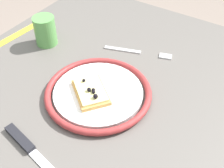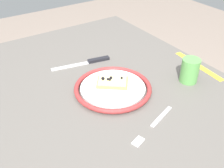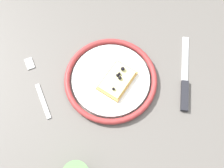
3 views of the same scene
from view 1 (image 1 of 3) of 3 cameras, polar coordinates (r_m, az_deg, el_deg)
name	(u,v)px [view 1 (image 1 of 3)]	position (r m, az deg, el deg)	size (l,w,h in m)	color
dining_table	(94,134)	(0.77, -3.61, -9.68)	(1.09, 0.87, 0.75)	#5B5651
plate	(98,93)	(0.73, -2.71, -1.70)	(0.27, 0.27, 0.02)	white
pizza_slice_near	(91,92)	(0.71, -4.17, -1.47)	(0.12, 0.13, 0.03)	tan
knife	(29,147)	(0.65, -15.97, -11.82)	(0.07, 0.24, 0.01)	silver
fork	(138,52)	(0.87, 5.18, 6.21)	(0.08, 0.20, 0.00)	silver
cup	(45,31)	(0.91, -12.91, 10.09)	(0.06, 0.06, 0.09)	#599E4C
measuring_tape	(9,39)	(0.98, -19.54, 8.21)	(0.25, 0.02, 0.00)	yellow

